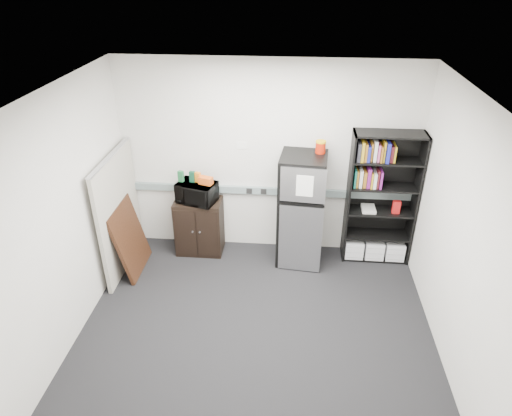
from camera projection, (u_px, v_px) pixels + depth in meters
The scene contains 18 objects.
floor at pixel (256, 327), 5.27m from camera, with size 4.00×4.00×0.00m, color black.
wall_back at pixel (268, 160), 6.14m from camera, with size 4.00×0.02×2.70m, color silver.
wall_right at pixel (460, 237), 4.46m from camera, with size 0.02×3.50×2.70m, color silver.
wall_left at pixel (66, 219), 4.77m from camera, with size 0.02×3.50×2.70m, color silver.
ceiling at pixel (257, 95), 3.96m from camera, with size 4.00×3.50×0.02m, color white.
electrical_raceway at pixel (267, 191), 6.33m from camera, with size 3.92×0.05×0.10m, color gray.
wall_note at pixel (242, 145), 6.06m from camera, with size 0.14×0.00×0.10m, color white.
bookshelf at pixel (381, 200), 6.07m from camera, with size 0.90×0.34×1.85m.
cubicle_partition at pixel (119, 213), 5.96m from camera, with size 0.06×1.30×1.62m.
cabinet at pixel (199, 226), 6.45m from camera, with size 0.65×0.44×0.81m.
microwave at pixel (197, 192), 6.17m from camera, with size 0.51×0.35×0.28m, color black.
snack_box_a at pixel (181, 176), 6.12m from camera, with size 0.07×0.05×0.15m, color #1A5D32.
snack_box_b at pixel (192, 177), 6.10m from camera, with size 0.07×0.05×0.15m, color #0D3B25.
snack_box_c at pixel (198, 177), 6.10m from camera, with size 0.07×0.05×0.14m, color orange.
snack_bag at pixel (206, 181), 6.06m from camera, with size 0.18×0.10×0.10m, color #DB5415.
refrigerator at pixel (301, 210), 6.09m from camera, with size 0.64×0.66×1.56m.
coffee_can at pixel (321, 146), 5.77m from camera, with size 0.13×0.13×0.18m.
framed_poster at pixel (130, 238), 6.03m from camera, with size 0.26×0.76×0.96m.
Camera 1 is at (0.34, -3.92, 3.77)m, focal length 32.00 mm.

